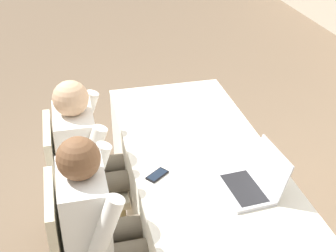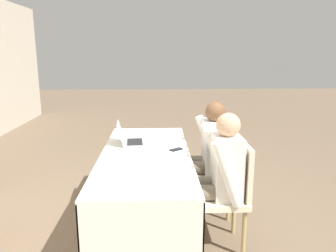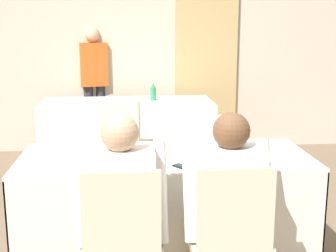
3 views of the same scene
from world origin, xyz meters
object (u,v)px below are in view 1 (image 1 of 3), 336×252
(cell_phone, at_px, (157,175))
(person_checkered_shirt, at_px, (91,158))
(chair_near_left, at_px, (76,181))
(laptop, at_px, (252,183))
(person_white_shirt, at_px, (103,225))
(chair_near_right, at_px, (84,252))

(cell_phone, relative_size, person_checkered_shirt, 0.12)
(chair_near_left, bearing_deg, cell_phone, -131.58)
(laptop, relative_size, person_checkered_shirt, 0.28)
(chair_near_left, xyz_separation_m, person_white_shirt, (0.59, 0.10, 0.16))
(laptop, xyz_separation_m, chair_near_left, (-0.60, -0.87, -0.29))
(chair_near_right, height_order, person_white_shirt, person_white_shirt)
(cell_phone, height_order, person_checkered_shirt, person_checkered_shirt)
(person_white_shirt, bearing_deg, person_checkered_shirt, 0.00)
(person_white_shirt, bearing_deg, laptop, -90.94)
(person_white_shirt, bearing_deg, chair_near_left, 9.99)
(person_checkered_shirt, xyz_separation_m, person_white_shirt, (0.59, 0.00, 0.00))
(chair_near_right, bearing_deg, person_white_shirt, -90.00)
(cell_phone, bearing_deg, laptop, 25.56)
(cell_phone, distance_m, chair_near_left, 0.62)
(cell_phone, bearing_deg, person_checkered_shirt, -177.08)
(chair_near_right, bearing_deg, laptop, -90.83)
(chair_near_right, distance_m, person_white_shirt, 0.19)
(cell_phone, xyz_separation_m, person_checkered_shirt, (-0.38, -0.32, -0.09))
(laptop, bearing_deg, chair_near_right, -95.02)
(cell_phone, distance_m, chair_near_right, 0.54)
(person_checkered_shirt, bearing_deg, cell_phone, -139.56)
(laptop, height_order, cell_phone, laptop)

